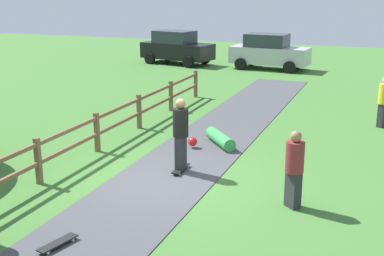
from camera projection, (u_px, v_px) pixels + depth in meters
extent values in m
plane|color=#427533|center=(165.00, 179.00, 12.18)|extent=(60.00, 60.00, 0.00)
cube|color=#47474C|center=(165.00, 179.00, 12.18)|extent=(2.40, 28.00, 0.02)
cube|color=brown|center=(38.00, 161.00, 11.78)|extent=(0.12, 0.12, 1.10)
cube|color=brown|center=(97.00, 132.00, 14.09)|extent=(0.12, 0.12, 1.10)
cube|color=brown|center=(139.00, 112.00, 16.40)|extent=(0.12, 0.12, 1.10)
cube|color=brown|center=(171.00, 96.00, 18.71)|extent=(0.12, 0.12, 1.10)
cube|color=brown|center=(196.00, 84.00, 21.03)|extent=(0.12, 0.12, 1.10)
cube|color=brown|center=(70.00, 147.00, 12.95)|extent=(0.08, 18.00, 0.09)
cube|color=brown|center=(69.00, 130.00, 12.83)|extent=(0.08, 18.00, 0.09)
cube|color=black|center=(181.00, 168.00, 12.64)|extent=(0.21, 0.80, 0.02)
cylinder|color=silver|center=(182.00, 166.00, 12.93)|extent=(0.03, 0.06, 0.06)
cylinder|color=silver|center=(188.00, 167.00, 12.88)|extent=(0.03, 0.06, 0.06)
cylinder|color=silver|center=(174.00, 173.00, 12.42)|extent=(0.03, 0.06, 0.06)
cylinder|color=silver|center=(179.00, 174.00, 12.37)|extent=(0.03, 0.06, 0.06)
cube|color=#2D2D33|center=(181.00, 152.00, 12.52)|extent=(0.20, 0.32, 0.82)
cylinder|color=black|center=(181.00, 123.00, 12.32)|extent=(0.38, 0.38, 0.68)
sphere|color=#9E704C|center=(180.00, 104.00, 12.20)|extent=(0.25, 0.25, 0.25)
cylinder|color=green|center=(220.00, 139.00, 14.70)|extent=(1.20, 1.34, 0.36)
sphere|color=red|center=(193.00, 142.00, 14.44)|extent=(0.26, 0.26, 0.26)
cube|color=black|center=(58.00, 243.00, 8.98)|extent=(0.38, 0.82, 0.02)
cylinder|color=silver|center=(48.00, 253.00, 8.73)|extent=(0.04, 0.07, 0.06)
cylinder|color=silver|center=(42.00, 250.00, 8.82)|extent=(0.04, 0.07, 0.06)
cylinder|color=silver|center=(73.00, 240.00, 9.18)|extent=(0.04, 0.07, 0.06)
cylinder|color=silver|center=(67.00, 238.00, 9.26)|extent=(0.04, 0.07, 0.06)
cube|color=#2D2D33|center=(382.00, 115.00, 16.58)|extent=(0.33, 0.38, 0.77)
cube|color=#2D2D33|center=(293.00, 190.00, 10.55)|extent=(0.37, 0.36, 0.77)
cylinder|color=maroon|center=(295.00, 157.00, 10.36)|extent=(0.54, 0.54, 0.64)
sphere|color=#9E704C|center=(296.00, 136.00, 10.25)|extent=(0.23, 0.23, 0.23)
cube|color=black|center=(177.00, 51.00, 29.86)|extent=(4.46, 2.55, 0.90)
cube|color=#2D333D|center=(174.00, 37.00, 29.75)|extent=(2.48, 1.99, 0.70)
cylinder|color=black|center=(205.00, 58.00, 29.98)|extent=(0.68, 0.37, 0.64)
cylinder|color=black|center=(188.00, 62.00, 28.56)|extent=(0.68, 0.37, 0.64)
cylinder|color=black|center=(167.00, 55.00, 31.40)|extent=(0.68, 0.37, 0.64)
cylinder|color=black|center=(150.00, 58.00, 29.99)|extent=(0.68, 0.37, 0.64)
cube|color=#B7B7BC|center=(270.00, 55.00, 27.97)|extent=(4.32, 2.02, 0.90)
cube|color=#2D333D|center=(267.00, 40.00, 27.84)|extent=(2.31, 1.72, 0.70)
cylinder|color=black|center=(298.00, 63.00, 28.30)|extent=(0.66, 0.29, 0.64)
cylinder|color=black|center=(289.00, 67.00, 26.77)|extent=(0.66, 0.29, 0.64)
cylinder|color=black|center=(251.00, 60.00, 29.42)|extent=(0.66, 0.29, 0.64)
cylinder|color=black|center=(241.00, 64.00, 27.88)|extent=(0.66, 0.29, 0.64)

